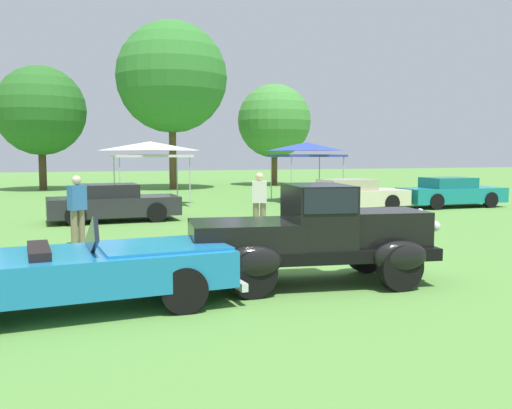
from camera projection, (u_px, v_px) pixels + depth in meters
ground_plane at (311, 278)px, 9.92m from camera, size 120.00×120.00×0.00m
feature_pickup_truck at (313, 234)px, 9.44m from camera, size 4.28×2.24×1.70m
neighbor_convertible at (82, 269)px, 7.92m from camera, size 4.70×2.06×1.40m
show_car_charcoal at (113, 203)px, 18.12m from camera, size 4.23×1.89×1.22m
show_car_cream at (350, 195)px, 21.40m from camera, size 4.49×1.91×1.22m
show_car_teal at (451, 193)px, 22.90m from camera, size 4.35×1.75×1.22m
spectator_near_truck at (259, 201)px, 15.33m from camera, size 0.46×0.35×1.69m
spectator_between_cars at (77, 208)px, 13.38m from camera, size 0.47×0.42×1.69m
canopy_tent_left_field at (150, 148)px, 23.57m from camera, size 3.11×3.11×2.71m
canopy_tent_center_field at (307, 149)px, 25.30m from camera, size 2.76×2.76×2.71m
treeline_far_left at (41, 111)px, 32.95m from camera, size 5.28×5.28×7.36m
treeline_mid_left at (172, 77)px, 33.81m from camera, size 6.73×6.73×10.17m
treeline_center at (274, 121)px, 38.09m from camera, size 5.01×5.01×6.91m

